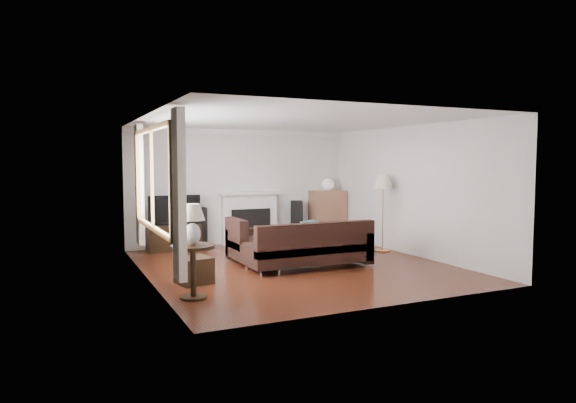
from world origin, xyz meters
name	(u,v)px	position (x,y,z in m)	size (l,w,h in m)	color
room	(295,194)	(0.00, 0.00, 1.25)	(5.10, 5.60, 2.54)	#512112
window	(152,179)	(-2.45, -0.20, 1.55)	(0.12, 2.74, 1.54)	brown
curtain_near	(179,195)	(-2.40, -1.72, 1.40)	(0.10, 0.35, 2.10)	#EEE4D0
curtain_far	(140,185)	(-2.40, 1.32, 1.40)	(0.10, 0.35, 2.10)	#EEE4D0
fireplace	(250,218)	(0.15, 2.64, 0.57)	(1.40, 0.26, 1.15)	white
tv_stand	(174,237)	(-1.57, 2.48, 0.27)	(1.06, 0.48, 0.53)	black
television	(173,210)	(-1.57, 2.48, 0.83)	(1.05, 0.14, 0.60)	black
speaker_left	(200,228)	(-0.99, 2.55, 0.43)	(0.24, 0.28, 0.85)	black
speaker_right	(297,221)	(1.25, 2.53, 0.46)	(0.25, 0.31, 0.92)	black
bookshelf	(328,215)	(2.06, 2.52, 0.57)	(0.83, 0.39, 1.14)	#9E6749
globe_lamp	(328,185)	(2.06, 2.52, 1.28)	(0.28, 0.28, 0.28)	white
sectional_sofa	(308,246)	(0.11, -0.26, 0.38)	(2.33, 1.70, 0.75)	black
coffee_table	(289,244)	(0.29, 0.88, 0.23)	(1.17, 0.64, 0.46)	olive
footstool	(194,270)	(-1.93, -0.53, 0.20)	(0.46, 0.46, 0.39)	black
floor_lamp	(383,213)	(2.22, 0.56, 0.78)	(0.40, 0.40, 1.56)	#BC7E41
side_table	(193,272)	(-2.15, -1.37, 0.36)	(0.57, 0.57, 0.72)	black
table_lamp	(192,225)	(-2.15, -1.37, 0.98)	(0.33, 0.33, 0.53)	silver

